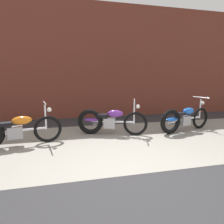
# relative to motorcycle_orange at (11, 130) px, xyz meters

# --- Properties ---
(ground_plane) EXTENTS (80.00, 80.00, 0.00)m
(ground_plane) POSITION_rel_motorcycle_orange_xyz_m (2.36, -1.88, -0.40)
(ground_plane) COLOR #2D2D30
(sidewalk_slab) EXTENTS (36.00, 3.50, 0.01)m
(sidewalk_slab) POSITION_rel_motorcycle_orange_xyz_m (2.36, -0.13, -0.40)
(sidewalk_slab) COLOR gray
(sidewalk_slab) RESTS_ON ground
(brick_building_wall) EXTENTS (36.00, 0.50, 4.55)m
(brick_building_wall) POSITION_rel_motorcycle_orange_xyz_m (2.36, 3.32, 1.88)
(brick_building_wall) COLOR brown
(brick_building_wall) RESTS_ON ground
(motorcycle_orange) EXTENTS (1.98, 0.69, 1.03)m
(motorcycle_orange) POSITION_rel_motorcycle_orange_xyz_m (0.00, 0.00, 0.00)
(motorcycle_orange) COLOR black
(motorcycle_orange) RESTS_ON ground
(motorcycle_purple) EXTENTS (1.93, 0.87, 1.03)m
(motorcycle_purple) POSITION_rel_motorcycle_orange_xyz_m (2.37, 0.49, 0.00)
(motorcycle_purple) COLOR black
(motorcycle_purple) RESTS_ON ground
(motorcycle_blue) EXTENTS (1.96, 0.78, 1.03)m
(motorcycle_blue) POSITION_rel_motorcycle_orange_xyz_m (4.65, 0.27, 0.00)
(motorcycle_blue) COLOR black
(motorcycle_blue) RESTS_ON ground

